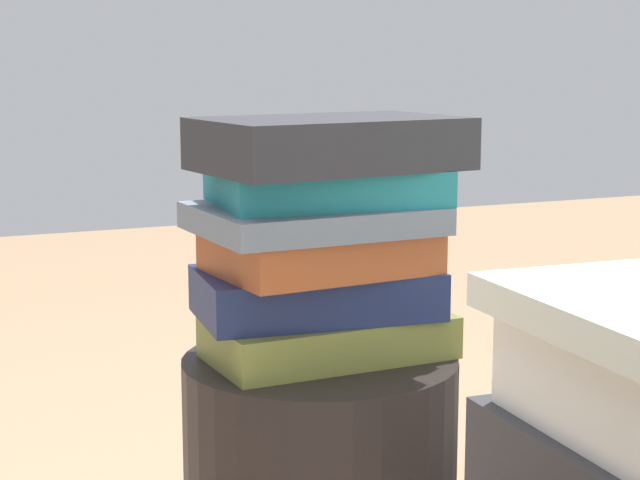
% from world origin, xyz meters
% --- Properties ---
extents(book_olive, '(0.29, 0.16, 0.05)m').
position_xyz_m(book_olive, '(-0.01, -0.00, 0.51)').
color(book_olive, olive).
rests_on(book_olive, side_table).
extents(book_navy, '(0.29, 0.19, 0.06)m').
position_xyz_m(book_navy, '(0.00, -0.01, 0.56)').
color(book_navy, '#19234C').
rests_on(book_navy, book_olive).
extents(book_rust, '(0.26, 0.20, 0.05)m').
position_xyz_m(book_rust, '(-0.00, 0.00, 0.62)').
color(book_rust, '#994723').
rests_on(book_rust, book_navy).
extents(book_slate, '(0.28, 0.21, 0.03)m').
position_xyz_m(book_slate, '(0.01, -0.00, 0.66)').
color(book_slate, slate).
rests_on(book_slate, book_rust).
extents(book_teal, '(0.27, 0.20, 0.04)m').
position_xyz_m(book_teal, '(-0.01, -0.01, 0.69)').
color(book_teal, '#1E727F').
rests_on(book_teal, book_slate).
extents(book_charcoal, '(0.32, 0.22, 0.06)m').
position_xyz_m(book_charcoal, '(-0.01, 0.01, 0.74)').
color(book_charcoal, '#28282D').
rests_on(book_charcoal, book_teal).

